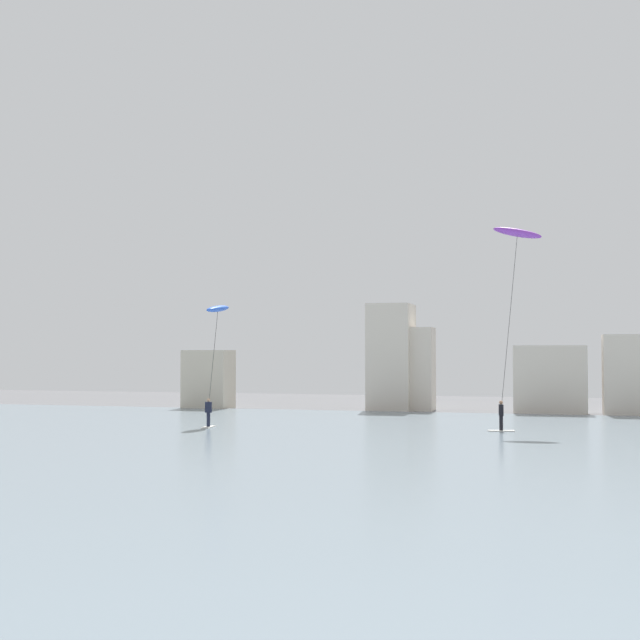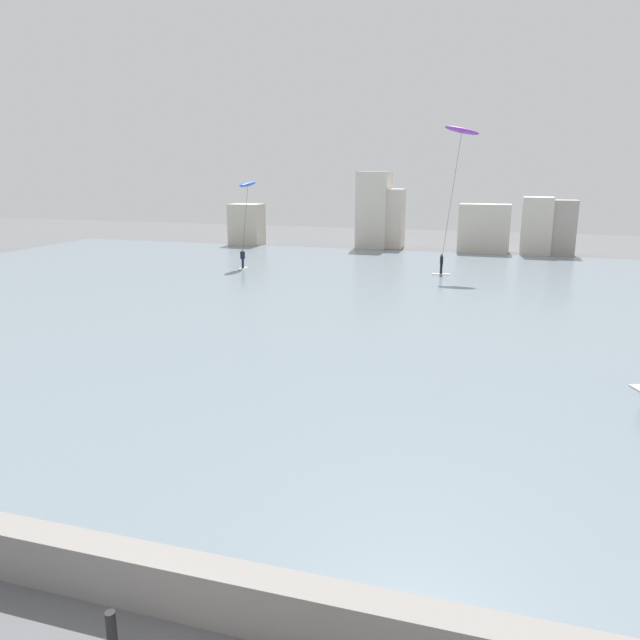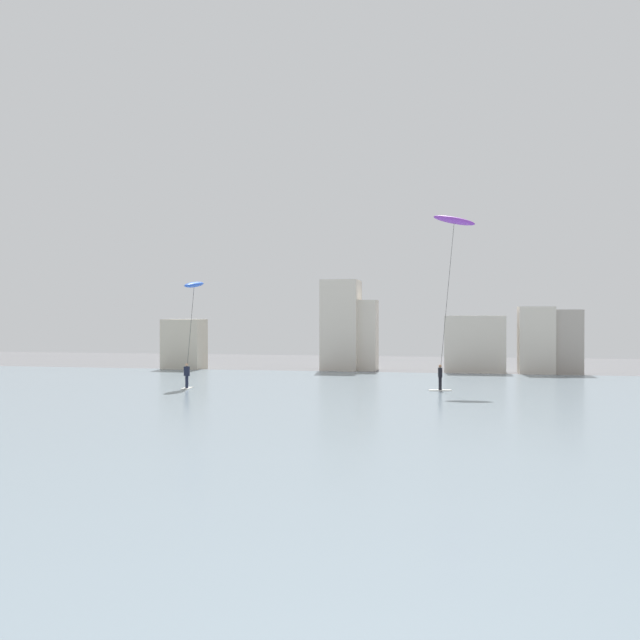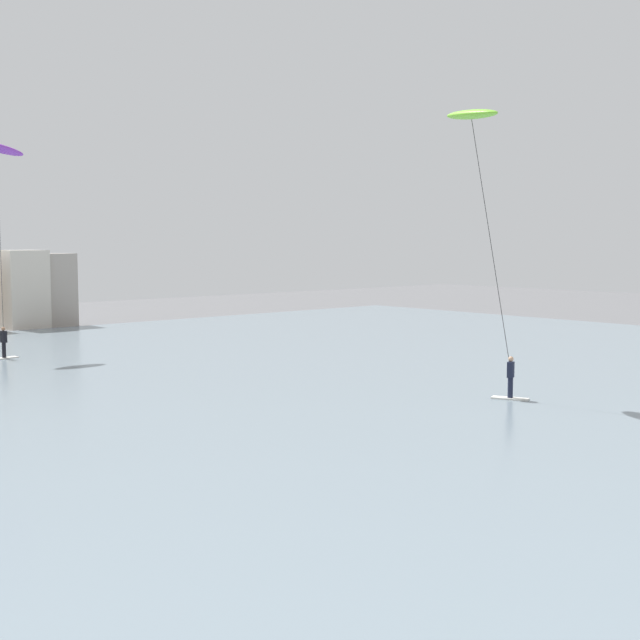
% 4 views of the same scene
% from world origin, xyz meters
% --- Properties ---
extents(water_bay, '(84.00, 52.00, 0.10)m').
position_xyz_m(water_bay, '(0.00, 30.29, 0.05)').
color(water_bay, slate).
rests_on(water_bay, ground).
extents(far_shore_buildings, '(35.51, 5.53, 7.91)m').
position_xyz_m(far_shore_buildings, '(-3.99, 58.58, 3.04)').
color(far_shore_buildings, beige).
rests_on(far_shore_buildings, ground).
extents(kitesurfer_purple, '(2.99, 3.20, 11.54)m').
position_xyz_m(kitesurfer_purple, '(1.59, 44.76, 9.80)').
color(kitesurfer_purple, silver).
rests_on(kitesurfer_purple, water_bay).
extents(kitesurfer_blue, '(1.24, 4.53, 7.17)m').
position_xyz_m(kitesurfer_blue, '(-15.60, 43.01, 6.09)').
color(kitesurfer_blue, silver).
rests_on(kitesurfer_blue, water_bay).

